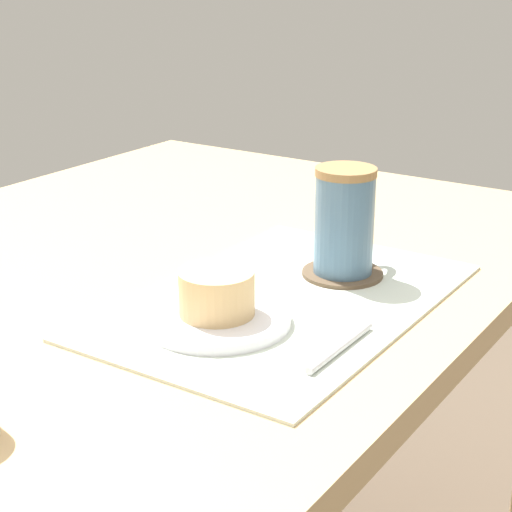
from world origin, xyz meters
The scene contains 7 objects.
dining_table centered at (0.00, 0.00, 0.65)m, with size 1.38×0.91×0.72m.
placemat centered at (0.06, -0.23, 0.72)m, with size 0.47×0.31×0.00m, color silver.
pastry_plate centered at (-0.04, -0.20, 0.73)m, with size 0.16×0.16×0.01m, color white.
pastry centered at (-0.04, -0.20, 0.76)m, with size 0.08×0.08×0.05m, color #E5BC7F.
coffee_coaster centered at (0.16, -0.25, 0.72)m, with size 0.10×0.10×0.01m, color brown.
coffee_mug centered at (0.17, -0.25, 0.79)m, with size 0.11×0.08×0.13m.
teaspoon centered at (-0.03, -0.35, 0.73)m, with size 0.01×0.01×0.13m, color silver.
Camera 1 is at (-0.74, -0.72, 1.11)m, focal length 60.00 mm.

